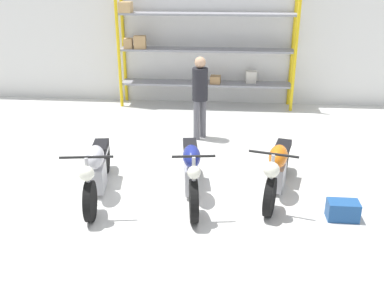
{
  "coord_description": "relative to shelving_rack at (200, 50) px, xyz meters",
  "views": [
    {
      "loc": [
        0.56,
        -5.98,
        3.33
      ],
      "look_at": [
        0.0,
        0.4,
        0.7
      ],
      "focal_mm": 40.0,
      "sensor_mm": 36.0,
      "label": 1
    }
  ],
  "objects": [
    {
      "name": "ground_plane",
      "position": [
        0.18,
        -4.82,
        -1.45
      ],
      "size": [
        30.0,
        30.0,
        0.0
      ],
      "primitive_type": "plane",
      "color": "silver"
    },
    {
      "name": "back_wall",
      "position": [
        0.18,
        0.37,
        0.35
      ],
      "size": [
        30.0,
        0.08,
        3.6
      ],
      "color": "white",
      "rests_on": "ground_plane"
    },
    {
      "name": "shelving_rack",
      "position": [
        0.0,
        0.0,
        0.0
      ],
      "size": [
        4.42,
        0.63,
        2.85
      ],
      "color": "yellow",
      "rests_on": "ground_plane"
    },
    {
      "name": "motorcycle_silver",
      "position": [
        -1.27,
        -4.94,
        -1.01
      ],
      "size": [
        0.73,
        2.11,
        0.97
      ],
      "rotation": [
        0.0,
        0.0,
        -1.43
      ],
      "color": "black",
      "rests_on": "ground_plane"
    },
    {
      "name": "motorcycle_blue",
      "position": [
        0.2,
        -4.84,
        -1.01
      ],
      "size": [
        0.59,
        2.12,
        0.99
      ],
      "rotation": [
        0.0,
        0.0,
        -1.43
      ],
      "color": "black",
      "rests_on": "ground_plane"
    },
    {
      "name": "motorcycle_orange",
      "position": [
        1.55,
        -4.66,
        -1.01
      ],
      "size": [
        0.81,
        1.97,
        0.96
      ],
      "rotation": [
        0.0,
        0.0,
        -1.82
      ],
      "color": "black",
      "rests_on": "ground_plane"
    },
    {
      "name": "person_browsing",
      "position": [
        0.16,
        -2.36,
        -0.44
      ],
      "size": [
        0.45,
        0.45,
        1.72
      ],
      "rotation": [
        0.0,
        0.0,
        2.39
      ],
      "color": "#595960",
      "rests_on": "ground_plane"
    },
    {
      "name": "toolbox",
      "position": [
        2.42,
        -5.35,
        -1.31
      ],
      "size": [
        0.44,
        0.26,
        0.28
      ],
      "color": "#1E4C8C",
      "rests_on": "ground_plane"
    }
  ]
}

